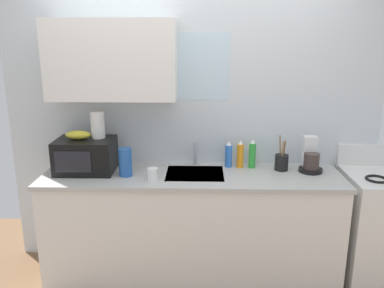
{
  "coord_description": "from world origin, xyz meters",
  "views": [
    {
      "loc": [
        0.07,
        -3.0,
        1.97
      ],
      "look_at": [
        0.0,
        0.0,
        1.15
      ],
      "focal_mm": 37.14,
      "sensor_mm": 36.0,
      "label": 1
    }
  ],
  "objects": [
    {
      "name": "paper_towel_roll",
      "position": [
        -0.76,
        0.1,
        1.28
      ],
      "size": [
        0.11,
        0.11,
        0.22
      ],
      "primitive_type": "cylinder",
      "color": "white",
      "rests_on": "microwave"
    },
    {
      "name": "dish_soap_bottle_blue",
      "position": [
        0.3,
        0.19,
        1.01
      ],
      "size": [
        0.06,
        0.06,
        0.22
      ],
      "color": "blue",
      "rests_on": "counter_unit"
    },
    {
      "name": "sink_faucet",
      "position": [
        0.02,
        0.24,
        1.0
      ],
      "size": [
        0.03,
        0.03,
        0.2
      ],
      "primitive_type": "cylinder",
      "color": "#B2B5BA",
      "rests_on": "counter_unit"
    },
    {
      "name": "cereal_canister",
      "position": [
        -0.52,
        -0.05,
        1.01
      ],
      "size": [
        0.1,
        0.1,
        0.22
      ],
      "primitive_type": "cylinder",
      "color": "#2659A5",
      "rests_on": "counter_unit"
    },
    {
      "name": "mug_white",
      "position": [
        -0.3,
        -0.14,
        0.95
      ],
      "size": [
        0.08,
        0.08,
        0.09
      ],
      "primitive_type": "cylinder",
      "color": "white",
      "rests_on": "counter_unit"
    },
    {
      "name": "coffee_maker",
      "position": [
        0.96,
        0.11,
        1.0
      ],
      "size": [
        0.19,
        0.21,
        0.28
      ],
      "color": "black",
      "rests_on": "counter_unit"
    },
    {
      "name": "dish_soap_bottle_orange",
      "position": [
        0.4,
        0.18,
        1.01
      ],
      "size": [
        0.06,
        0.06,
        0.24
      ],
      "color": "orange",
      "rests_on": "counter_unit"
    },
    {
      "name": "counter_unit",
      "position": [
        0.0,
        0.0,
        0.46
      ],
      "size": [
        2.4,
        0.63,
        0.9
      ],
      "color": "white",
      "rests_on": "ground"
    },
    {
      "name": "microwave",
      "position": [
        -0.86,
        0.05,
        1.04
      ],
      "size": [
        0.46,
        0.35,
        0.27
      ],
      "color": "black",
      "rests_on": "counter_unit"
    },
    {
      "name": "utensil_crock",
      "position": [
        0.73,
        0.12,
        0.97
      ],
      "size": [
        0.11,
        0.11,
        0.3
      ],
      "color": "black",
      "rests_on": "counter_unit"
    },
    {
      "name": "stove_range",
      "position": [
        1.54,
        0.0,
        0.46
      ],
      "size": [
        0.6,
        0.6,
        1.08
      ],
      "color": "white",
      "rests_on": "ground"
    },
    {
      "name": "dish_soap_bottle_green",
      "position": [
        0.5,
        0.18,
        1.02
      ],
      "size": [
        0.06,
        0.06,
        0.25
      ],
      "color": "green",
      "rests_on": "counter_unit"
    },
    {
      "name": "kitchen_wall_assembly",
      "position": [
        -0.13,
        0.31,
        1.36
      ],
      "size": [
        3.17,
        0.42,
        2.5
      ],
      "color": "silver",
      "rests_on": "ground"
    },
    {
      "name": "banana_bunch",
      "position": [
        -0.91,
        0.05,
        1.2
      ],
      "size": [
        0.2,
        0.11,
        0.07
      ],
      "primitive_type": "ellipsoid",
      "color": "gold",
      "rests_on": "microwave"
    }
  ]
}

